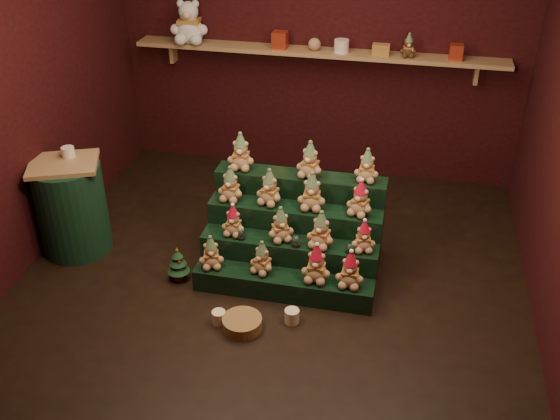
% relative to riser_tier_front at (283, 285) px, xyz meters
% --- Properties ---
extents(ground, '(4.00, 4.00, 0.00)m').
position_rel_riser_tier_front_xyz_m(ground, '(-0.13, 0.22, -0.09)').
color(ground, black).
rests_on(ground, ground).
extents(back_wall, '(4.00, 0.10, 2.80)m').
position_rel_riser_tier_front_xyz_m(back_wall, '(-0.13, 2.27, 1.31)').
color(back_wall, black).
rests_on(back_wall, ground).
extents(front_wall, '(4.00, 0.10, 2.80)m').
position_rel_riser_tier_front_xyz_m(front_wall, '(-0.13, -1.83, 1.31)').
color(front_wall, black).
rests_on(front_wall, ground).
extents(left_wall, '(0.10, 4.00, 2.80)m').
position_rel_riser_tier_front_xyz_m(left_wall, '(-2.18, 0.22, 1.31)').
color(left_wall, black).
rests_on(left_wall, ground).
extents(back_shelf, '(3.60, 0.26, 0.24)m').
position_rel_riser_tier_front_xyz_m(back_shelf, '(-0.13, 2.09, 1.20)').
color(back_shelf, '#A67D53').
rests_on(back_shelf, ground).
extents(riser_tier_front, '(1.40, 0.22, 0.18)m').
position_rel_riser_tier_front_xyz_m(riser_tier_front, '(0.00, 0.00, 0.00)').
color(riser_tier_front, black).
rests_on(riser_tier_front, ground).
extents(riser_tier_midfront, '(1.40, 0.22, 0.36)m').
position_rel_riser_tier_front_xyz_m(riser_tier_midfront, '(0.00, 0.22, 0.09)').
color(riser_tier_midfront, black).
rests_on(riser_tier_midfront, ground).
extents(riser_tier_midback, '(1.40, 0.22, 0.54)m').
position_rel_riser_tier_front_xyz_m(riser_tier_midback, '(0.00, 0.44, 0.18)').
color(riser_tier_midback, black).
rests_on(riser_tier_midback, ground).
extents(riser_tier_back, '(1.40, 0.22, 0.72)m').
position_rel_riser_tier_front_xyz_m(riser_tier_back, '(0.00, 0.66, 0.27)').
color(riser_tier_back, black).
rests_on(riser_tier_back, ground).
extents(teddy_0, '(0.24, 0.23, 0.27)m').
position_rel_riser_tier_front_xyz_m(teddy_0, '(-0.57, 0.00, 0.23)').
color(teddy_0, '#A7795C').
rests_on(teddy_0, riser_tier_front).
extents(teddy_1, '(0.24, 0.23, 0.27)m').
position_rel_riser_tier_front_xyz_m(teddy_1, '(-0.17, 0.02, 0.22)').
color(teddy_1, '#A7795C').
rests_on(teddy_1, riser_tier_front).
extents(teddy_2, '(0.22, 0.20, 0.31)m').
position_rel_riser_tier_front_xyz_m(teddy_2, '(0.25, 0.01, 0.24)').
color(teddy_2, '#A7795C').
rests_on(teddy_2, riser_tier_front).
extents(teddy_3, '(0.21, 0.19, 0.30)m').
position_rel_riser_tier_front_xyz_m(teddy_3, '(0.51, -0.00, 0.24)').
color(teddy_3, '#A7795C').
rests_on(teddy_3, riser_tier_front).
extents(teddy_4, '(0.19, 0.18, 0.26)m').
position_rel_riser_tier_front_xyz_m(teddy_4, '(-0.45, 0.22, 0.40)').
color(teddy_4, '#A7795C').
rests_on(teddy_4, riser_tier_midfront).
extents(teddy_5, '(0.27, 0.26, 0.28)m').
position_rel_riser_tier_front_xyz_m(teddy_5, '(-0.07, 0.22, 0.41)').
color(teddy_5, '#A7795C').
rests_on(teddy_5, riser_tier_midfront).
extents(teddy_6, '(0.25, 0.23, 0.30)m').
position_rel_riser_tier_front_xyz_m(teddy_6, '(0.25, 0.21, 0.42)').
color(teddy_6, '#A7795C').
rests_on(teddy_6, riser_tier_midfront).
extents(teddy_7, '(0.22, 0.20, 0.26)m').
position_rel_riser_tier_front_xyz_m(teddy_7, '(0.57, 0.22, 0.40)').
color(teddy_7, '#A7795C').
rests_on(teddy_7, riser_tier_midfront).
extents(teddy_8, '(0.23, 0.21, 0.29)m').
position_rel_riser_tier_front_xyz_m(teddy_8, '(-0.53, 0.44, 0.59)').
color(teddy_8, '#A7795C').
rests_on(teddy_8, riser_tier_midback).
extents(teddy_9, '(0.26, 0.24, 0.30)m').
position_rel_riser_tier_front_xyz_m(teddy_9, '(-0.21, 0.45, 0.60)').
color(teddy_9, '#A7795C').
rests_on(teddy_9, riser_tier_midback).
extents(teddy_10, '(0.23, 0.21, 0.31)m').
position_rel_riser_tier_front_xyz_m(teddy_10, '(0.13, 0.45, 0.60)').
color(teddy_10, '#A7795C').
rests_on(teddy_10, riser_tier_midback).
extents(teddy_11, '(0.26, 0.25, 0.29)m').
position_rel_riser_tier_front_xyz_m(teddy_11, '(0.51, 0.44, 0.60)').
color(teddy_11, '#A7795C').
rests_on(teddy_11, riser_tier_midback).
extents(teddy_12, '(0.23, 0.21, 0.31)m').
position_rel_riser_tier_front_xyz_m(teddy_12, '(-0.50, 0.66, 0.78)').
color(teddy_12, '#A7795C').
rests_on(teddy_12, riser_tier_back).
extents(teddy_13, '(0.26, 0.24, 0.30)m').
position_rel_riser_tier_front_xyz_m(teddy_13, '(0.08, 0.64, 0.78)').
color(teddy_13, '#A7795C').
rests_on(teddy_13, riser_tier_back).
extents(teddy_14, '(0.20, 0.18, 0.27)m').
position_rel_riser_tier_front_xyz_m(teddy_14, '(0.53, 0.67, 0.77)').
color(teddy_14, '#A7795C').
rests_on(teddy_14, riser_tier_back).
extents(snow_globe_a, '(0.06, 0.06, 0.08)m').
position_rel_riser_tier_front_xyz_m(snow_globe_a, '(-0.37, 0.16, 0.31)').
color(snow_globe_a, black).
rests_on(snow_globe_a, riser_tier_midfront).
extents(snow_globe_b, '(0.07, 0.07, 0.09)m').
position_rel_riser_tier_front_xyz_m(snow_globe_b, '(0.07, 0.16, 0.32)').
color(snow_globe_b, black).
rests_on(snow_globe_b, riser_tier_midfront).
extents(snow_globe_c, '(0.06, 0.06, 0.08)m').
position_rel_riser_tier_front_xyz_m(snow_globe_c, '(0.48, 0.16, 0.31)').
color(snow_globe_c, black).
rests_on(snow_globe_c, riser_tier_midfront).
extents(side_table, '(0.67, 0.62, 0.83)m').
position_rel_riser_tier_front_xyz_m(side_table, '(-1.87, 0.25, 0.32)').
color(side_table, '#A67D53').
rests_on(side_table, ground).
extents(table_ornament, '(0.11, 0.11, 0.09)m').
position_rel_riser_tier_front_xyz_m(table_ornament, '(-1.87, 0.35, 0.78)').
color(table_ornament, beige).
rests_on(table_ornament, side_table).
extents(mini_christmas_tree, '(0.18, 0.18, 0.31)m').
position_rel_riser_tier_front_xyz_m(mini_christmas_tree, '(-0.86, 0.01, 0.06)').
color(mini_christmas_tree, '#462619').
rests_on(mini_christmas_tree, ground).
extents(mug_left, '(0.10, 0.10, 0.10)m').
position_rel_riser_tier_front_xyz_m(mug_left, '(-0.39, -0.42, -0.04)').
color(mug_left, '#F5E8B5').
rests_on(mug_left, ground).
extents(mug_right, '(0.11, 0.11, 0.11)m').
position_rel_riser_tier_front_xyz_m(mug_right, '(0.13, -0.30, -0.04)').
color(mug_right, '#F5E8B5').
rests_on(mug_right, ground).
extents(wicker_basket, '(0.37, 0.37, 0.09)m').
position_rel_riser_tier_front_xyz_m(wicker_basket, '(-0.20, -0.45, -0.04)').
color(wicker_basket, olive).
rests_on(wicker_basket, ground).
extents(white_bear, '(0.42, 0.39, 0.52)m').
position_rel_riser_tier_front_xyz_m(white_bear, '(-1.39, 2.06, 1.49)').
color(white_bear, silver).
rests_on(white_bear, back_shelf).
extents(brown_bear, '(0.17, 0.16, 0.21)m').
position_rel_riser_tier_front_xyz_m(brown_bear, '(0.73, 2.06, 1.34)').
color(brown_bear, '#452617').
rests_on(brown_bear, back_shelf).
extents(gift_tin_red_a, '(0.14, 0.14, 0.16)m').
position_rel_riser_tier_front_xyz_m(gift_tin_red_a, '(-0.49, 2.07, 1.31)').
color(gift_tin_red_a, '#A62F19').
rests_on(gift_tin_red_a, back_shelf).
extents(gift_tin_cream, '(0.14, 0.14, 0.12)m').
position_rel_riser_tier_front_xyz_m(gift_tin_cream, '(0.11, 2.07, 1.29)').
color(gift_tin_cream, beige).
rests_on(gift_tin_cream, back_shelf).
extents(gift_tin_red_b, '(0.12, 0.12, 0.14)m').
position_rel_riser_tier_front_xyz_m(gift_tin_red_b, '(1.16, 2.07, 1.30)').
color(gift_tin_red_b, '#A62F19').
rests_on(gift_tin_red_b, back_shelf).
extents(shelf_plush_ball, '(0.12, 0.12, 0.12)m').
position_rel_riser_tier_front_xyz_m(shelf_plush_ball, '(-0.15, 2.07, 1.29)').
color(shelf_plush_ball, '#A7795C').
rests_on(shelf_plush_ball, back_shelf).
extents(scarf_gift_box, '(0.16, 0.10, 0.10)m').
position_rel_riser_tier_front_xyz_m(scarf_gift_box, '(0.48, 2.07, 1.28)').
color(scarf_gift_box, orange).
rests_on(scarf_gift_box, back_shelf).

